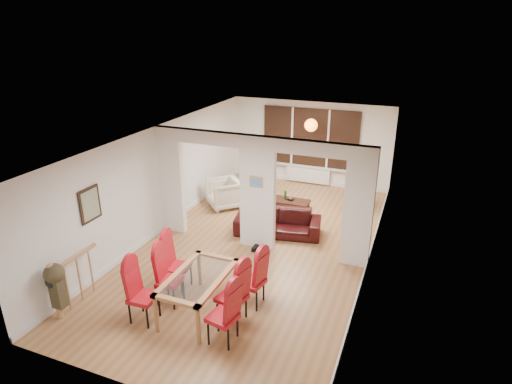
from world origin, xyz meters
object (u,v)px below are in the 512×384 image
Objects in this scene: dining_table at (199,294)px; person at (254,173)px; bottle at (285,195)px; dining_chair_rb at (232,293)px; dining_chair_lb at (169,277)px; television at (359,198)px; dining_chair_la at (143,293)px; coffee_table at (290,204)px; armchair at (224,193)px; bowl at (290,199)px; sofa at (278,222)px; dining_chair_lc at (177,264)px; dining_chair_ra at (222,313)px; dining_chair_rc at (251,278)px.

person is at bearing 101.56° from dining_table.
person is 5.97× the size of bottle.
dining_table is 1.41× the size of dining_chair_rb.
television is at bearing 56.60° from dining_chair_lb.
coffee_table is at bearing 77.47° from dining_chair_la.
dining_table reaches higher than bottle.
armchair is 3.97× the size of bowl.
television is 2.06m from bottle.
person reaches higher than dining_chair_rb.
sofa is (1.07, 3.94, -0.24)m from dining_chair_la.
dining_chair_lb is at bearing 18.33° from person.
dining_chair_lc reaches higher than television.
dining_chair_ra is 5.58m from bowl.
dining_table is 1.82× the size of armchair.
dining_chair_la is at bearing -99.07° from bowl.
dining_chair_ra is at bearing -94.84° from sofa.
dining_chair_lb reaches higher than armchair.
bottle is at bearing 66.81° from armchair.
coffee_table is at bearing 106.94° from dining_chair_ra.
dining_chair_rc reaches higher than dining_chair_lb.
dining_chair_rc is at bearing 90.55° from dining_chair_rb.
dining_chair_lc is at bearing -120.34° from sofa.
bottle is at bearing 109.77° from dining_chair_rb.
person is at bearing 112.40° from television.
sofa is 2.85m from television.
dining_chair_ra is 5.57m from bottle.
dining_table is at bearing 24.89° from person.
dining_table is 5.00m from bottle.
dining_chair_lc is 4.01m from armchair.
dining_chair_lc is 1.26× the size of armchair.
bottle is (1.58, 0.60, -0.03)m from armchair.
dining_chair_lc reaches higher than dining_chair_ra.
armchair is (-1.91, 1.00, 0.09)m from sofa.
dining_chair_ra is (1.48, 0.03, -0.01)m from dining_chair_la.
sofa is at bearing 64.77° from dining_chair_lb.
coffee_table is (-0.57, 5.49, -0.42)m from dining_chair_ra.
sofa is (0.93, 3.34, -0.23)m from dining_chair_lb.
bottle reaches higher than bowl.
dining_chair_la is 4.23× the size of bottle.
dining_chair_rb reaches higher than dining_chair_lc.
dining_chair_la is at bearing -97.61° from bottle.
person is at bearing 120.20° from dining_chair_rb.
dining_chair_rb is (1.27, -0.08, 0.03)m from dining_chair_lb.
dining_chair_rb is 4.36× the size of bottle.
dining_chair_lb is at bearing 169.55° from television.
dining_chair_lb is 1.02× the size of coffee_table.
armchair is at bearing 95.85° from dining_chair_lc.
dining_chair_ra reaches higher than television.
television is (2.61, 5.27, -0.27)m from dining_chair_lc.
dining_chair_ra is 3.94m from sofa.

